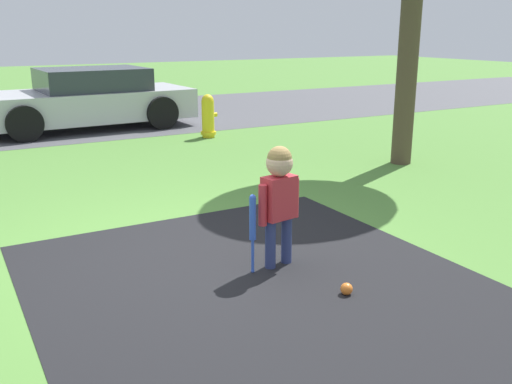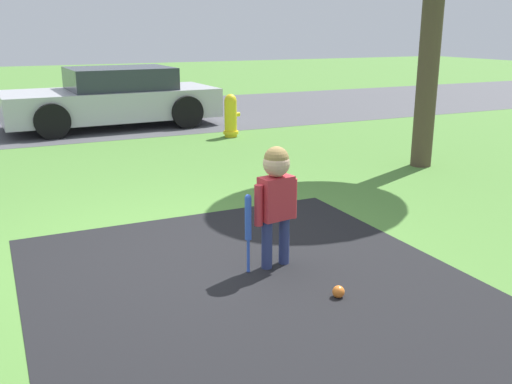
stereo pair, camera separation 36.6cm
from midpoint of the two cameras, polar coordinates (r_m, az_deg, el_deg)
name	(u,v)px [view 1 (the left image)]	position (r m, az deg, el deg)	size (l,w,h in m)	color
ground_plane	(174,256)	(5.32, -10.22, -6.35)	(60.00, 60.00, 0.00)	#518438
street_strip	(27,123)	(13.71, -22.68, 6.41)	(40.00, 6.00, 0.01)	#4C4C51
child	(279,190)	(4.81, 0.16, 0.23)	(0.43, 0.23, 1.06)	navy
baseball_bat	(253,222)	(4.74, -2.56, -3.09)	(0.06, 0.06, 0.69)	blue
sports_ball	(347,289)	(4.53, 6.74, -9.64)	(0.10, 0.10, 0.10)	orange
fire_hydrant	(208,116)	(10.94, -5.78, 7.53)	(0.33, 0.29, 0.82)	yellow
parked_car	(86,100)	(12.46, -17.50, 8.81)	(4.38, 2.18, 1.22)	#B7B7BC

